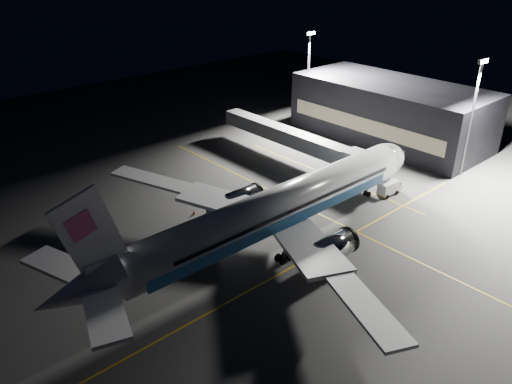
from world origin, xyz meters
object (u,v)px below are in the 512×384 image
object	(u,v)px
jet_bridge	(296,139)
airliner	(273,210)
baggage_tug	(216,212)
safety_cone_b	(237,237)
floodlight_mast_north	(308,70)
floodlight_mast_south	(473,108)
safety_cone_c	(194,212)
service_truck	(390,187)
safety_cone_a	(249,194)

from	to	relation	value
jet_bridge	airliner	bearing A→B (deg)	-141.96
baggage_tug	safety_cone_b	distance (m)	7.28
floodlight_mast_north	floodlight_mast_south	size ratio (longest dim) A/B	1.00
airliner	safety_cone_c	xyz separation A→B (m)	(-3.35, 14.00, -4.83)
jet_bridge	floodlight_mast_south	distance (m)	31.05
safety_cone_c	floodlight_mast_south	bearing A→B (deg)	-24.25
service_truck	safety_cone_b	size ratio (longest dim) A/B	7.30
safety_cone_b	floodlight_mast_south	bearing A→B (deg)	-12.79
airliner	safety_cone_b	bearing A→B (deg)	127.16
airliner	service_truck	world-z (taller)	airliner
floodlight_mast_south	safety_cone_b	size ratio (longest dim) A/B	31.98
airliner	floodlight_mast_north	distance (m)	52.56
service_truck	airliner	bearing A→B (deg)	177.97
jet_bridge	safety_cone_b	size ratio (longest dim) A/B	53.14
floodlight_mast_south	safety_cone_c	bearing A→B (deg)	155.75
baggage_tug	safety_cone_c	distance (m)	3.60
floodlight_mast_north	safety_cone_b	xyz separation A→B (m)	(-44.11, -27.99, -12.05)
jet_bridge	safety_cone_a	xyz separation A→B (m)	(-16.00, -4.91, -4.30)
airliner	baggage_tug	distance (m)	11.94
service_truck	safety_cone_b	xyz separation A→B (m)	(-27.92, 6.02, -0.95)
airliner	safety_cone_a	world-z (taller)	airliner
floodlight_mast_south	safety_cone_c	xyz separation A→B (m)	(-44.42, 20.01, -12.04)
floodlight_mast_south	baggage_tug	size ratio (longest dim) A/B	7.22
jet_bridge	safety_cone_a	distance (m)	17.28
floodlight_mast_north	baggage_tug	size ratio (longest dim) A/B	7.22
service_truck	baggage_tug	distance (m)	29.30
floodlight_mast_south	safety_cone_b	world-z (taller)	floodlight_mast_south
safety_cone_a	safety_cone_b	world-z (taller)	safety_cone_b
floodlight_mast_north	service_truck	distance (m)	39.27
floodlight_mast_north	safety_cone_b	bearing A→B (deg)	-147.60
jet_bridge	safety_cone_b	distance (m)	29.95
safety_cone_c	safety_cone_a	bearing A→B (deg)	-4.67
floodlight_mast_north	floodlight_mast_south	bearing A→B (deg)	-90.00
floodlight_mast_north	floodlight_mast_south	xyz separation A→B (m)	(0.00, -38.00, 0.00)
airliner	baggage_tug	bearing A→B (deg)	96.85
service_truck	baggage_tug	world-z (taller)	service_truck
floodlight_mast_north	safety_cone_b	distance (m)	53.61
floodlight_mast_north	service_truck	world-z (taller)	floodlight_mast_north
floodlight_mast_north	safety_cone_b	world-z (taller)	floodlight_mast_north
floodlight_mast_south	safety_cone_b	xyz separation A→B (m)	(-44.11, 10.01, -12.05)
baggage_tug	safety_cone_a	size ratio (longest dim) A/B	5.05
jet_bridge	floodlight_mast_north	size ratio (longest dim) A/B	1.66
floodlight_mast_south	safety_cone_a	bearing A→B (deg)	150.59
floodlight_mast_south	service_truck	size ratio (longest dim) A/B	4.38
jet_bridge	baggage_tug	world-z (taller)	jet_bridge
safety_cone_a	baggage_tug	bearing A→B (deg)	-166.04
floodlight_mast_north	baggage_tug	distance (m)	48.67
airliner	baggage_tug	size ratio (longest dim) A/B	21.45
service_truck	floodlight_mast_north	bearing A→B (deg)	67.15
airliner	jet_bridge	xyz separation A→B (m)	(23.08, 18.06, -0.58)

